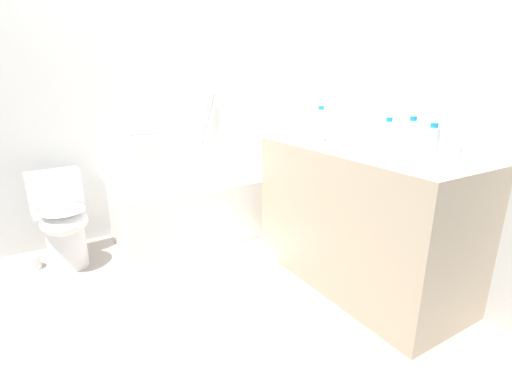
{
  "coord_description": "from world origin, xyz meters",
  "views": [
    {
      "loc": [
        -0.61,
        -1.95,
        1.32
      ],
      "look_at": [
        0.63,
        0.1,
        0.56
      ],
      "focal_mm": 25.98,
      "sensor_mm": 36.0,
      "label": 1
    }
  ],
  "objects_px": {
    "sink_faucet": "(379,140)",
    "sink_basin": "(358,142)",
    "bathtub": "(210,202)",
    "bath_mat": "(247,256)",
    "water_bottle_4": "(431,146)",
    "drinking_glass_0": "(428,153)",
    "water_bottle_1": "(387,137)",
    "drinking_glass_2": "(454,157)",
    "water_bottle_3": "(322,126)",
    "toilet": "(63,222)",
    "water_bottle_0": "(411,140)",
    "water_bottle_2": "(320,125)",
    "drinking_glass_1": "(303,129)",
    "toilet_paper_roll": "(32,262)",
    "drinking_glass_3": "(402,149)"
  },
  "relations": [
    {
      "from": "sink_faucet",
      "to": "water_bottle_0",
      "type": "height_order",
      "value": "water_bottle_0"
    },
    {
      "from": "bathtub",
      "to": "drinking_glass_1",
      "type": "height_order",
      "value": "bathtub"
    },
    {
      "from": "sink_faucet",
      "to": "toilet_paper_roll",
      "type": "height_order",
      "value": "sink_faucet"
    },
    {
      "from": "toilet",
      "to": "bathtub",
      "type": "bearing_deg",
      "value": 86.74
    },
    {
      "from": "sink_faucet",
      "to": "drinking_glass_2",
      "type": "bearing_deg",
      "value": -107.24
    },
    {
      "from": "water_bottle_4",
      "to": "drinking_glass_1",
      "type": "height_order",
      "value": "water_bottle_4"
    },
    {
      "from": "toilet",
      "to": "water_bottle_4",
      "type": "relative_size",
      "value": 3.31
    },
    {
      "from": "sink_faucet",
      "to": "water_bottle_1",
      "type": "xyz_separation_m",
      "value": [
        -0.21,
        -0.23,
        0.07
      ]
    },
    {
      "from": "drinking_glass_2",
      "to": "toilet",
      "type": "bearing_deg",
      "value": 132.39
    },
    {
      "from": "water_bottle_4",
      "to": "drinking_glass_0",
      "type": "bearing_deg",
      "value": 39.9
    },
    {
      "from": "water_bottle_2",
      "to": "water_bottle_4",
      "type": "height_order",
      "value": "water_bottle_2"
    },
    {
      "from": "toilet_paper_roll",
      "to": "bath_mat",
      "type": "bearing_deg",
      "value": -23.97
    },
    {
      "from": "water_bottle_1",
      "to": "drinking_glass_3",
      "type": "height_order",
      "value": "water_bottle_1"
    },
    {
      "from": "sink_faucet",
      "to": "drinking_glass_2",
      "type": "xyz_separation_m",
      "value": [
        -0.19,
        -0.61,
        0.02
      ]
    },
    {
      "from": "drinking_glass_2",
      "to": "water_bottle_4",
      "type": "bearing_deg",
      "value": 130.4
    },
    {
      "from": "toilet",
      "to": "water_bottle_0",
      "type": "relative_size",
      "value": 3.08
    },
    {
      "from": "sink_faucet",
      "to": "water_bottle_4",
      "type": "relative_size",
      "value": 0.73
    },
    {
      "from": "drinking_glass_3",
      "to": "bath_mat",
      "type": "height_order",
      "value": "drinking_glass_3"
    },
    {
      "from": "sink_basin",
      "to": "bath_mat",
      "type": "height_order",
      "value": "sink_basin"
    },
    {
      "from": "bath_mat",
      "to": "drinking_glass_2",
      "type": "bearing_deg",
      "value": -69.58
    },
    {
      "from": "water_bottle_1",
      "to": "drinking_glass_0",
      "type": "xyz_separation_m",
      "value": [
        0.02,
        -0.25,
        -0.05
      ]
    },
    {
      "from": "water_bottle_2",
      "to": "water_bottle_3",
      "type": "xyz_separation_m",
      "value": [
        0.08,
        0.08,
        -0.02
      ]
    },
    {
      "from": "water_bottle_4",
      "to": "bath_mat",
      "type": "bearing_deg",
      "value": 108.75
    },
    {
      "from": "toilet",
      "to": "bath_mat",
      "type": "relative_size",
      "value": 1.06
    },
    {
      "from": "water_bottle_1",
      "to": "water_bottle_2",
      "type": "xyz_separation_m",
      "value": [
        -0.05,
        0.52,
        0.01
      ]
    },
    {
      "from": "water_bottle_2",
      "to": "drinking_glass_1",
      "type": "height_order",
      "value": "water_bottle_2"
    },
    {
      "from": "water_bottle_3",
      "to": "water_bottle_2",
      "type": "bearing_deg",
      "value": -136.17
    },
    {
      "from": "toilet_paper_roll",
      "to": "toilet",
      "type": "bearing_deg",
      "value": -14.37
    },
    {
      "from": "toilet",
      "to": "water_bottle_3",
      "type": "height_order",
      "value": "water_bottle_3"
    },
    {
      "from": "bath_mat",
      "to": "drinking_glass_1",
      "type": "bearing_deg",
      "value": -11.09
    },
    {
      "from": "drinking_glass_2",
      "to": "bath_mat",
      "type": "relative_size",
      "value": 0.16
    },
    {
      "from": "bathtub",
      "to": "water_bottle_4",
      "type": "bearing_deg",
      "value": -76.49
    },
    {
      "from": "water_bottle_2",
      "to": "water_bottle_3",
      "type": "bearing_deg",
      "value": 43.83
    },
    {
      "from": "water_bottle_0",
      "to": "drinking_glass_3",
      "type": "distance_m",
      "value": 0.11
    },
    {
      "from": "water_bottle_0",
      "to": "drinking_glass_0",
      "type": "height_order",
      "value": "water_bottle_0"
    },
    {
      "from": "sink_basin",
      "to": "sink_faucet",
      "type": "xyz_separation_m",
      "value": [
        0.19,
        0.0,
        -0.0
      ]
    },
    {
      "from": "drinking_glass_2",
      "to": "water_bottle_2",
      "type": "bearing_deg",
      "value": 93.93
    },
    {
      "from": "bathtub",
      "to": "sink_faucet",
      "type": "relative_size",
      "value": 10.2
    },
    {
      "from": "sink_faucet",
      "to": "sink_basin",
      "type": "bearing_deg",
      "value": 180.0
    },
    {
      "from": "toilet_paper_roll",
      "to": "drinking_glass_1",
      "type": "bearing_deg",
      "value": -21.15
    },
    {
      "from": "water_bottle_3",
      "to": "toilet",
      "type": "bearing_deg",
      "value": 154.18
    },
    {
      "from": "water_bottle_2",
      "to": "toilet_paper_roll",
      "type": "xyz_separation_m",
      "value": [
        -1.79,
        0.94,
        -0.95
      ]
    },
    {
      "from": "toilet",
      "to": "water_bottle_4",
      "type": "xyz_separation_m",
      "value": [
        1.56,
        -1.7,
        0.66
      ]
    },
    {
      "from": "water_bottle_2",
      "to": "water_bottle_4",
      "type": "xyz_separation_m",
      "value": [
        -0.0,
        -0.82,
        -0.01
      ]
    },
    {
      "from": "water_bottle_3",
      "to": "drinking_glass_1",
      "type": "bearing_deg",
      "value": 109.04
    },
    {
      "from": "toilet",
      "to": "drinking_glass_2",
      "type": "distance_m",
      "value": 2.48
    },
    {
      "from": "water_bottle_2",
      "to": "drinking_glass_1",
      "type": "distance_m",
      "value": 0.24
    },
    {
      "from": "bathtub",
      "to": "bath_mat",
      "type": "xyz_separation_m",
      "value": [
        0.03,
        -0.59,
        -0.26
      ]
    },
    {
      "from": "water_bottle_0",
      "to": "drinking_glass_2",
      "type": "xyz_separation_m",
      "value": [
        0.03,
        -0.22,
        -0.05
      ]
    },
    {
      "from": "water_bottle_3",
      "to": "bath_mat",
      "type": "bearing_deg",
      "value": 153.96
    }
  ]
}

